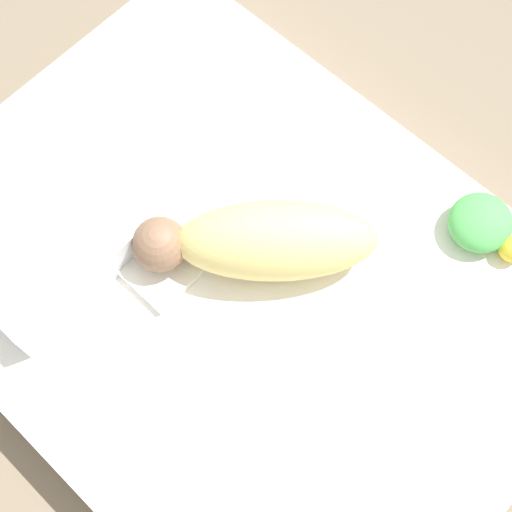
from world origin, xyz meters
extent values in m
plane|color=#7A6B56|center=(0.00, 0.00, 0.00)|extent=(12.00, 12.00, 0.00)
cube|color=white|center=(0.00, 0.00, 0.06)|extent=(1.30, 0.98, 0.13)
cube|color=white|center=(-0.15, -0.07, 0.14)|extent=(0.21, 0.19, 0.02)
ellipsoid|color=#EFDB7F|center=(0.03, 0.08, 0.21)|extent=(0.38, 0.38, 0.16)
sphere|color=#89664C|center=(-0.13, -0.07, 0.20)|extent=(0.11, 0.11, 0.11)
cube|color=white|center=(-0.36, -0.24, 0.17)|extent=(0.39, 0.29, 0.09)
ellipsoid|color=#51B756|center=(0.29, 0.40, 0.16)|extent=(0.13, 0.13, 0.07)
sphere|color=yellow|center=(0.37, 0.40, 0.15)|extent=(0.05, 0.05, 0.05)
camera|label=1|loc=(0.36, -0.33, 1.45)|focal=50.00mm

